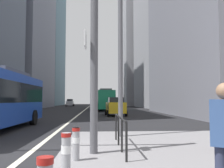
# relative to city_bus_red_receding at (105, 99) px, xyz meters

# --- Properties ---
(ground_plane) EXTENTS (160.00, 160.00, 0.00)m
(ground_plane) POSITION_rel_city_bus_red_receding_xyz_m (-3.34, -12.56, -1.84)
(ground_plane) COLOR black
(median_island) EXTENTS (9.00, 10.00, 0.15)m
(median_island) POSITION_rel_city_bus_red_receding_xyz_m (2.16, -33.56, -1.76)
(median_island) COLOR gray
(median_island) RESTS_ON ground
(lane_centre_line) EXTENTS (0.20, 80.00, 0.01)m
(lane_centre_line) POSITION_rel_city_bus_red_receding_xyz_m (-3.34, -2.56, -1.83)
(lane_centre_line) COLOR beige
(lane_centre_line) RESTS_ON ground
(office_tower_left_mid) EXTENTS (13.94, 23.08, 46.22)m
(office_tower_left_mid) POSITION_rel_city_bus_red_receding_xyz_m (-19.34, 13.63, 21.27)
(office_tower_left_mid) COLOR slate
(office_tower_left_mid) RESTS_ON ground
(office_tower_left_far) EXTENTS (12.61, 21.77, 39.49)m
(office_tower_left_far) POSITION_rel_city_bus_red_receding_xyz_m (-19.34, 40.35, 17.91)
(office_tower_left_far) COLOR slate
(office_tower_left_far) RESTS_ON ground
(office_tower_right_far) EXTENTS (13.58, 24.03, 37.37)m
(office_tower_right_far) POSITION_rel_city_bus_red_receding_xyz_m (13.66, 39.98, 16.85)
(office_tower_right_far) COLOR #9E9EA3
(office_tower_right_far) RESTS_ON ground
(city_bus_red_receding) EXTENTS (2.89, 10.72, 3.40)m
(city_bus_red_receding) POSITION_rel_city_bus_red_receding_xyz_m (0.00, 0.00, 0.00)
(city_bus_red_receding) COLOR #198456
(city_bus_red_receding) RESTS_ON ground
(car_oncoming_mid) EXTENTS (2.09, 4.31, 1.94)m
(car_oncoming_mid) POSITION_rel_city_bus_red_receding_xyz_m (-8.57, 27.06, -0.85)
(car_oncoming_mid) COLOR silver
(car_oncoming_mid) RESTS_ON ground
(car_receding_near) EXTENTS (2.17, 4.15, 1.94)m
(car_receding_near) POSITION_rel_city_bus_red_receding_xyz_m (0.69, -14.19, -0.85)
(car_receding_near) COLOR gold
(car_receding_near) RESTS_ON ground
(car_receding_far) EXTENTS (2.10, 4.53, 1.94)m
(car_receding_far) POSITION_rel_city_bus_red_receding_xyz_m (0.93, 9.88, -0.84)
(car_receding_far) COLOR black
(car_receding_far) RESTS_ON ground
(traffic_signal_gantry) EXTENTS (6.26, 0.65, 6.00)m
(traffic_signal_gantry) POSITION_rel_city_bus_red_receding_xyz_m (-3.44, -33.42, 2.28)
(traffic_signal_gantry) COLOR #515156
(traffic_signal_gantry) RESTS_ON median_island
(street_lamp_post) EXTENTS (5.50, 0.32, 8.00)m
(street_lamp_post) POSITION_rel_city_bus_red_receding_xyz_m (-0.28, -30.18, 3.45)
(street_lamp_post) COLOR #56565B
(street_lamp_post) RESTS_ON median_island
(bollard_left) EXTENTS (0.20, 0.20, 0.86)m
(bollard_left) POSITION_rel_city_bus_red_receding_xyz_m (-1.86, -35.56, -1.21)
(bollard_left) COLOR #99999E
(bollard_left) RESTS_ON median_island
(bollard_right) EXTENTS (0.20, 0.20, 0.80)m
(bollard_right) POSITION_rel_city_bus_red_receding_xyz_m (-1.78, -34.21, -1.24)
(bollard_right) COLOR #99999E
(bollard_right) RESTS_ON median_island
(pedestrian_railing) EXTENTS (0.06, 3.42, 0.98)m
(pedestrian_railing) POSITION_rel_city_bus_red_receding_xyz_m (-0.54, -32.75, -0.99)
(pedestrian_railing) COLOR black
(pedestrian_railing) RESTS_ON median_island
(pedestrian_walking) EXTENTS (0.40, 0.45, 1.62)m
(pedestrian_walking) POSITION_rel_city_bus_red_receding_xyz_m (2.44, -33.45, -0.79)
(pedestrian_walking) COLOR #423D38
(pedestrian_walking) RESTS_ON median_island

